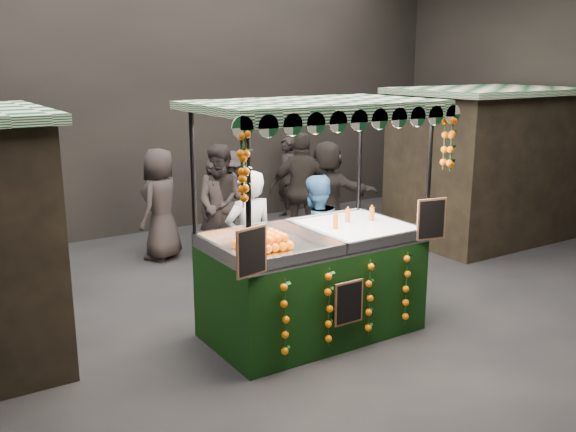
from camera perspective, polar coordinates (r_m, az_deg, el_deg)
ground at (r=7.94m, az=3.56°, el=-8.93°), size 12.00×12.00×0.00m
market_hall at (r=7.33m, az=3.96°, el=16.26°), size 12.10×10.10×5.05m
neighbour_stall_right at (r=11.59m, az=17.05°, el=4.48°), size 3.00×2.20×2.60m
juice_stall at (r=7.19m, az=2.43°, el=-4.42°), size 2.73×1.60×2.64m
vendor_grey at (r=7.88m, az=-3.46°, el=-2.26°), size 0.65×0.44×1.78m
vendor_blue at (r=8.24m, az=2.39°, el=-1.99°), size 0.84×0.67×1.65m
shopper_0 at (r=9.93m, az=-6.29°, el=0.54°), size 0.64×0.47×1.60m
shopper_1 at (r=9.88m, az=-5.80°, el=1.14°), size 1.12×1.08×1.82m
shopper_2 at (r=10.55m, az=1.35°, el=2.28°), size 1.18×1.04×1.91m
shopper_3 at (r=10.84m, az=-4.96°, el=1.64°), size 1.17×1.05×1.58m
shopper_4 at (r=10.12m, az=-11.29°, el=1.03°), size 1.02×0.96×1.75m
shopper_5 at (r=10.66m, az=3.52°, el=2.01°), size 1.41×1.64×1.78m
shopper_6 at (r=12.59m, az=-0.12°, el=3.44°), size 0.43×0.61×1.60m
shopper_7 at (r=9.44m, az=-21.37°, el=-1.29°), size 0.69×0.96×1.52m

